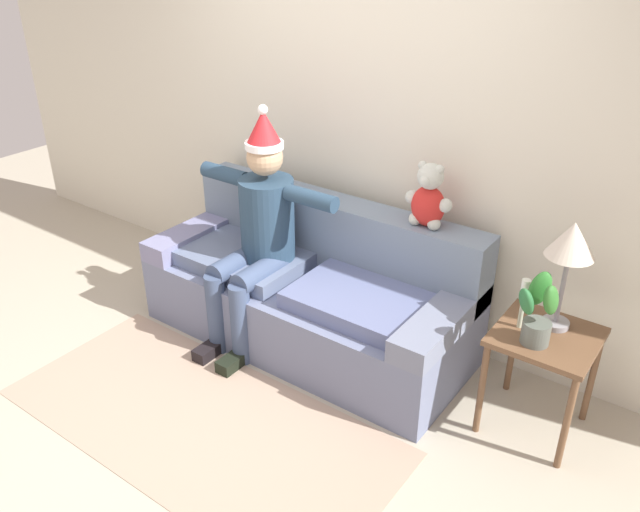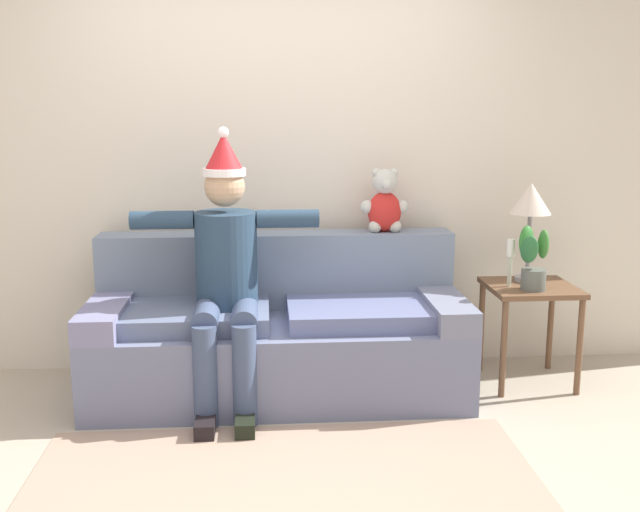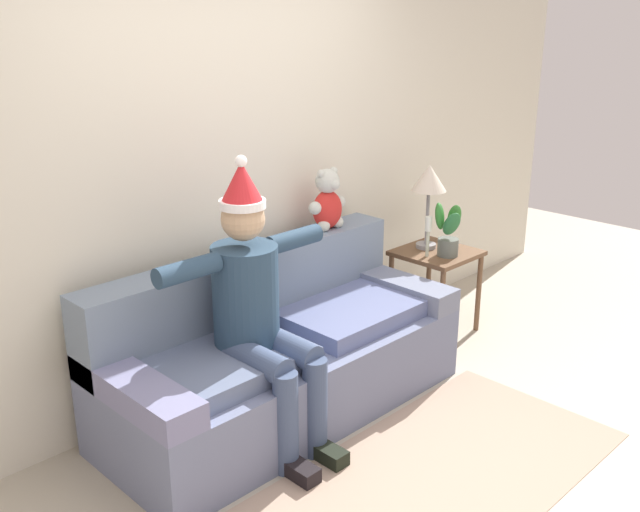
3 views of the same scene
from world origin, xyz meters
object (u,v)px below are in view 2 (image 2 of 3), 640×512
couch (278,333)px  candle_tall (510,256)px  person_seated (226,268)px  side_table (530,302)px  potted_plant (533,260)px  teddy_bear (385,203)px  table_lamp (531,204)px

couch → candle_tall: (1.34, -0.01, 0.44)m
person_seated → side_table: size_ratio=2.54×
side_table → potted_plant: size_ratio=1.58×
teddy_bear → side_table: bearing=-15.9°
side_table → candle_tall: size_ratio=2.14×
candle_tall → table_lamp: bearing=39.2°
table_lamp → candle_tall: (-0.15, -0.12, -0.29)m
teddy_bear → potted_plant: size_ratio=1.01×
person_seated → teddy_bear: person_seated is taller
couch → side_table: 1.49m
side_table → candle_tall: candle_tall is taller
person_seated → potted_plant: (1.72, 0.07, 0.01)m
side_table → person_seated: bearing=-174.1°
teddy_bear → couch: bearing=-158.8°
side_table → candle_tall: (-0.14, -0.02, 0.28)m
couch → teddy_bear: bearing=21.2°
potted_plant → candle_tall: 0.14m
person_seated → potted_plant: person_seated is taller
person_seated → candle_tall: person_seated is taller
couch → person_seated: 0.54m
couch → person_seated: bearing=-149.0°
table_lamp → potted_plant: table_lamp is taller
teddy_bear → side_table: teddy_bear is taller
teddy_bear → candle_tall: 0.79m
side_table → potted_plant: (-0.04, -0.11, 0.28)m
table_lamp → teddy_bear: bearing=170.6°
couch → teddy_bear: size_ratio=5.50×
person_seated → side_table: bearing=5.9°
person_seated → table_lamp: person_seated is taller
teddy_bear → candle_tall: teddy_bear is taller
teddy_bear → table_lamp: (0.84, -0.14, 0.01)m
teddy_bear → side_table: (0.83, -0.24, -0.56)m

